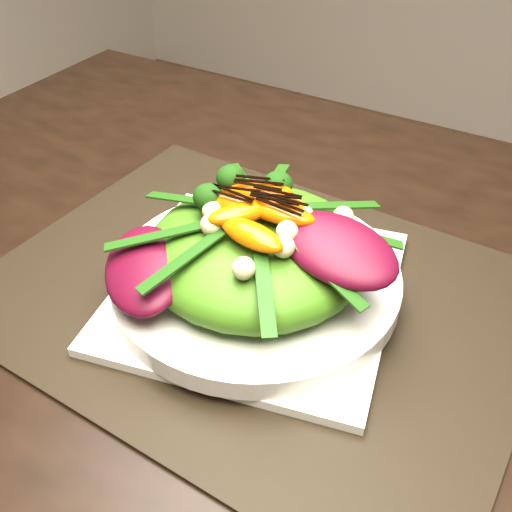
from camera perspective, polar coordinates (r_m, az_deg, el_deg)
The scene contains 9 objects.
placemat at distance 0.54m, azimuth -0.00°, elevation -3.69°, with size 0.47×0.36×0.00m, color black.
plate_base at distance 0.53m, azimuth -0.00°, elevation -3.18°, with size 0.24×0.24×0.01m, color silver.
salad_bowl at distance 0.53m, azimuth -0.00°, elevation -2.06°, with size 0.25×0.25×0.02m, color silver.
lettuce_mound at distance 0.51m, azimuth -0.00°, elevation 0.46°, with size 0.19×0.19×0.06m, color #3E6C14.
radicchio_leaf at distance 0.46m, azimuth 7.84°, elevation 0.65°, with size 0.10×0.06×0.02m, color #3D0616.
orange_segment at distance 0.50m, azimuth 0.74°, elevation 5.30°, with size 0.06×0.02×0.02m, color #CA4803.
broccoli_floret at distance 0.52m, azimuth -3.88°, elevation 7.49°, with size 0.04×0.04×0.04m, color black.
macadamia_nut at distance 0.45m, azimuth 2.09°, elevation 0.07°, with size 0.02×0.02×0.02m, color beige.
balsamic_drizzle at distance 0.49m, azimuth 0.75°, elevation 6.10°, with size 0.04×0.00×0.00m, color black.
Camera 1 is at (-0.06, -0.30, 1.12)m, focal length 42.00 mm.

